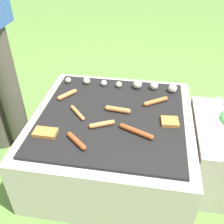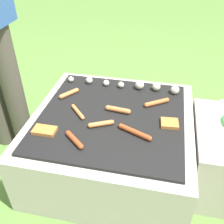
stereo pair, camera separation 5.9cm
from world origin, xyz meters
name	(u,v)px [view 1 (the left image)]	position (x,y,z in m)	size (l,w,h in m)	color
ground_plane	(112,163)	(0.00, 0.00, 0.00)	(14.00, 14.00, 0.00)	#567F38
grill	(112,141)	(0.00, 0.00, 0.20)	(0.95, 0.95, 0.41)	#B2AA9E
sausage_front_center	(76,141)	(-0.14, -0.27, 0.43)	(0.13, 0.11, 0.03)	#93421E
sausage_front_left	(136,131)	(0.16, -0.14, 0.43)	(0.19, 0.10, 0.03)	#93421E
sausage_back_center	(156,101)	(0.25, 0.16, 0.43)	(0.15, 0.11, 0.03)	#B7602D
sausage_mid_left	(118,109)	(0.03, 0.04, 0.43)	(0.16, 0.04, 0.03)	#C6753D
sausage_back_right	(67,94)	(-0.32, 0.15, 0.43)	(0.10, 0.13, 0.03)	#C6753D
sausage_back_left	(77,113)	(-0.20, -0.03, 0.42)	(0.12, 0.13, 0.02)	#C6753D
sausage_mid_right	(102,124)	(-0.04, -0.11, 0.43)	(0.14, 0.08, 0.03)	#C6753D
bread_slice_right	(170,122)	(0.34, -0.02, 0.42)	(0.10, 0.09, 0.02)	#B27033
bread_slice_center	(45,132)	(-0.33, -0.23, 0.42)	(0.13, 0.08, 0.02)	#B27033
mushroom_row	(132,85)	(0.08, 0.33, 0.44)	(0.77, 0.07, 0.06)	beige
fork_utensil	(224,104)	(0.67, 0.22, 0.42)	(0.07, 0.18, 0.01)	silver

